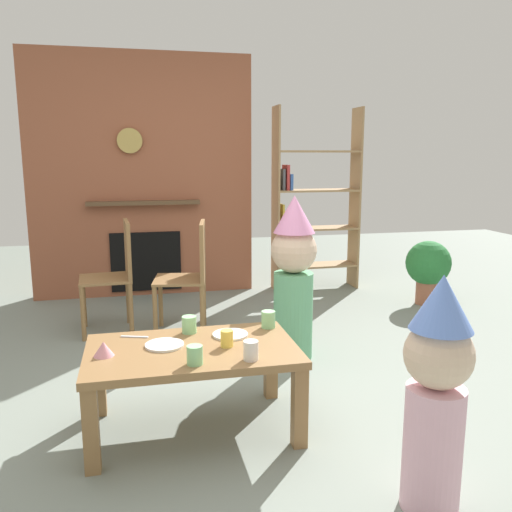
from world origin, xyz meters
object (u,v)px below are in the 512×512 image
(paper_plate_front, at_px, (164,345))
(child_in_pink, at_px, (294,274))
(paper_cup_center, at_px, (189,325))
(birthday_cake_slice, at_px, (104,349))
(paper_cup_near_left, at_px, (227,338))
(child_with_cone_hat, at_px, (436,389))
(coffee_table, at_px, (192,361))
(dining_chair_middle, at_px, (191,271))
(paper_cup_near_right, at_px, (268,319))
(paper_plate_rear, at_px, (230,334))
(bookshelf, at_px, (310,207))
(paper_cup_far_left, at_px, (251,350))
(paper_cup_far_right, at_px, (195,355))
(dining_chair_left, at_px, (117,269))
(potted_plant_tall, at_px, (428,266))

(paper_plate_front, xyz_separation_m, child_in_pink, (0.93, 0.80, 0.15))
(paper_cup_center, height_order, birthday_cake_slice, paper_cup_center)
(paper_cup_near_left, relative_size, paper_cup_center, 0.92)
(child_with_cone_hat, bearing_deg, coffee_table, 0.00)
(child_with_cone_hat, relative_size, dining_chair_middle, 1.08)
(birthday_cake_slice, bearing_deg, paper_cup_near_left, -0.74)
(paper_cup_near_right, height_order, paper_plate_rear, paper_cup_near_right)
(bookshelf, relative_size, paper_cup_far_left, 20.08)
(coffee_table, xyz_separation_m, paper_cup_near_left, (0.18, -0.03, 0.11))
(paper_plate_rear, bearing_deg, child_in_pink, 51.37)
(coffee_table, relative_size, paper_plate_front, 5.37)
(paper_cup_far_left, distance_m, dining_chair_middle, 1.78)
(paper_cup_near_left, distance_m, child_in_pink, 1.09)
(coffee_table, relative_size, dining_chair_middle, 1.18)
(paper_cup_far_right, height_order, child_in_pink, child_in_pink)
(paper_plate_rear, bearing_deg, dining_chair_left, 111.77)
(coffee_table, relative_size, paper_cup_center, 11.37)
(dining_chair_left, xyz_separation_m, potted_plant_tall, (2.87, 0.15, -0.14))
(paper_cup_center, height_order, child_in_pink, child_in_pink)
(paper_plate_rear, relative_size, potted_plant_tall, 0.31)
(paper_cup_center, xyz_separation_m, paper_plate_front, (-0.15, -0.18, -0.04))
(bookshelf, distance_m, child_with_cone_hat, 3.64)
(paper_cup_far_left, bearing_deg, child_in_pink, 63.44)
(paper_cup_near_left, height_order, paper_plate_front, paper_cup_near_left)
(bookshelf, xyz_separation_m, dining_chair_middle, (-1.38, -1.17, -0.37))
(paper_cup_center, xyz_separation_m, paper_cup_far_left, (0.25, -0.46, 0.00))
(paper_cup_near_left, height_order, paper_cup_far_left, paper_cup_far_left)
(paper_cup_center, relative_size, dining_chair_middle, 0.10)
(coffee_table, distance_m, paper_cup_near_left, 0.21)
(paper_cup_near_right, bearing_deg, dining_chair_middle, 102.50)
(coffee_table, bearing_deg, potted_plant_tall, 37.41)
(coffee_table, xyz_separation_m, dining_chair_middle, (0.16, 1.55, 0.13))
(bookshelf, distance_m, paper_cup_near_left, 3.09)
(paper_cup_center, xyz_separation_m, potted_plant_tall, (2.45, 1.65, -0.13))
(child_with_cone_hat, relative_size, dining_chair_left, 1.08)
(coffee_table, distance_m, paper_cup_center, 0.26)
(paper_cup_far_left, distance_m, paper_plate_rear, 0.37)
(paper_plate_rear, bearing_deg, coffee_table, -148.80)
(birthday_cake_slice, relative_size, child_with_cone_hat, 0.10)
(coffee_table, relative_size, paper_cup_far_right, 11.76)
(paper_cup_far_left, xyz_separation_m, dining_chair_left, (-0.67, 1.96, 0.01))
(bookshelf, bearing_deg, child_with_cone_hat, -100.78)
(paper_cup_center, distance_m, paper_plate_rear, 0.24)
(paper_plate_rear, distance_m, birthday_cake_slice, 0.67)
(paper_cup_near_left, distance_m, birthday_cake_slice, 0.61)
(paper_cup_center, bearing_deg, dining_chair_left, 105.86)
(paper_cup_far_right, relative_size, paper_plate_front, 0.46)
(paper_plate_front, xyz_separation_m, dining_chair_left, (-0.28, 1.68, 0.05))
(paper_cup_far_left, relative_size, paper_plate_front, 0.48)
(paper_cup_near_right, relative_size, potted_plant_tall, 0.16)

